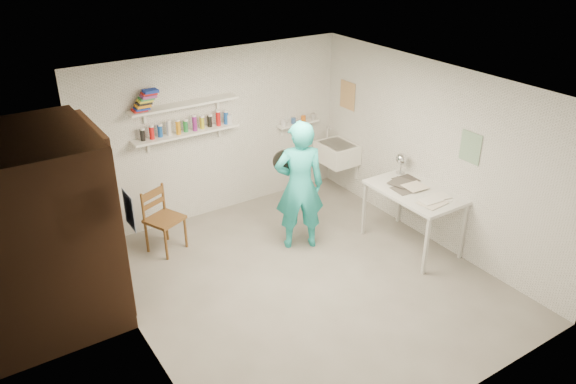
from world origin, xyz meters
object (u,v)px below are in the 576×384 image
wall_clock (285,161)px  desk_lamp (402,159)px  man (299,186)px  wooden_chair (165,219)px  work_table (412,218)px  belfast_sink (337,153)px

wall_clock → desk_lamp: size_ratio=2.05×
man → wooden_chair: 1.80m
work_table → desk_lamp: size_ratio=8.00×
belfast_sink → wall_clock: (-1.43, -0.75, 0.47)m
work_table → wall_clock: bearing=142.1°
man → work_table: bearing=170.5°
belfast_sink → work_table: belfast_sink is taller
belfast_sink → wall_clock: wall_clock is taller
work_table → desk_lamp: desk_lamp is taller
wooden_chair → work_table: (2.76, -1.69, -0.04)m
work_table → desk_lamp: bearing=67.6°
wall_clock → wooden_chair: size_ratio=0.35×
man → wall_clock: man is taller
man → wooden_chair: man is taller
wall_clock → work_table: 1.84m
man → desk_lamp: size_ratio=11.39×
belfast_sink → wall_clock: 1.68m
man → desk_lamp: bearing=-168.7°
wooden_chair → desk_lamp: desk_lamp is taller
wooden_chair → work_table: 3.24m
man → wall_clock: 0.37m
wooden_chair → work_table: wooden_chair is taller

